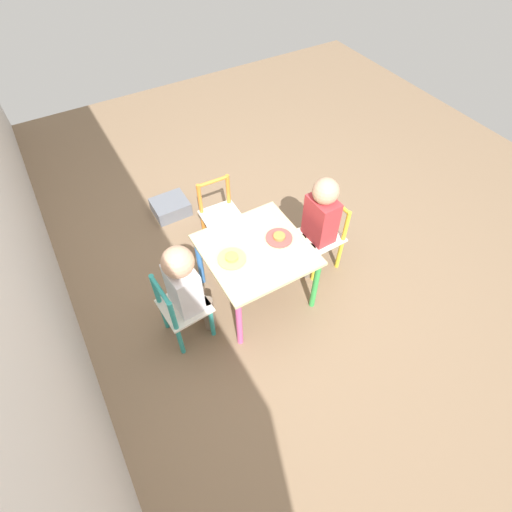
% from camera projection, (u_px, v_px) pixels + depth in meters
% --- Properties ---
extents(ground_plane, '(6.00, 6.00, 0.00)m').
position_uv_depth(ground_plane, '(256.00, 293.00, 2.69)').
color(ground_plane, '#7F664C').
extents(kids_table, '(0.60, 0.60, 0.45)m').
position_uv_depth(kids_table, '(256.00, 256.00, 2.39)').
color(kids_table, beige).
rests_on(kids_table, ground_plane).
extents(chair_yellow, '(0.27, 0.27, 0.53)m').
position_uv_depth(chair_yellow, '(323.00, 236.00, 2.67)').
color(chair_yellow, silver).
rests_on(chair_yellow, ground_plane).
extents(chair_teal, '(0.28, 0.28, 0.53)m').
position_uv_depth(chair_teal, '(181.00, 309.00, 2.30)').
color(chair_teal, silver).
rests_on(chair_teal, ground_plane).
extents(chair_orange, '(0.27, 0.27, 0.53)m').
position_uv_depth(chair_orange, '(221.00, 217.00, 2.79)').
color(chair_orange, silver).
rests_on(chair_orange, ground_plane).
extents(child_front, '(0.20, 0.22, 0.75)m').
position_uv_depth(child_front, '(319.00, 219.00, 2.50)').
color(child_front, '#7A6B5B').
rests_on(child_front, ground_plane).
extents(child_back, '(0.21, 0.22, 0.75)m').
position_uv_depth(child_back, '(186.00, 284.00, 2.17)').
color(child_back, '#7A6B5B').
rests_on(child_back, ground_plane).
extents(plate_front, '(0.16, 0.16, 0.03)m').
position_uv_depth(plate_front, '(279.00, 237.00, 2.39)').
color(plate_front, '#E54C47').
rests_on(plate_front, kids_table).
extents(plate_back, '(0.17, 0.17, 0.03)m').
position_uv_depth(plate_back, '(232.00, 258.00, 2.29)').
color(plate_back, '#EADB66').
rests_on(plate_back, kids_table).
extents(storage_bin, '(0.24, 0.27, 0.11)m').
position_uv_depth(storage_bin, '(171.00, 207.00, 3.15)').
color(storage_bin, slate).
rests_on(storage_bin, ground_plane).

